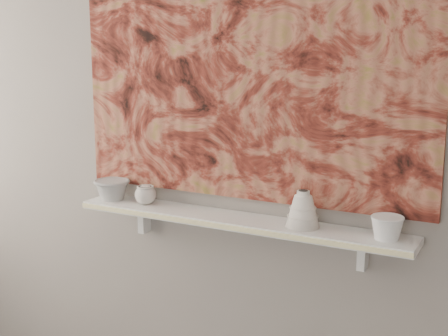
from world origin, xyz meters
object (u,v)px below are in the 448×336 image
Objects in this scene: painting at (247,60)px; bell_vessel at (303,209)px; cup_cream at (146,195)px; bowl_white at (387,227)px; bowl_grey at (112,189)px; shelf at (237,221)px.

painting reaches higher than bell_vessel.
bell_vessel is at bearing 0.00° from cup_cream.
cup_cream is 1.02m from bowl_white.
bell_vessel is at bearing 180.00° from bowl_white.
bell_vessel is 0.32m from bowl_white.
painting is 0.61m from bell_vessel.
bowl_grey is 0.88m from bell_vessel.
bell_vessel is at bearing 0.00° from shelf.
shelf is at bearing 180.00° from bowl_white.
painting reaches higher than bowl_grey.
cup_cream is at bearing 180.00° from shelf.
painting is 9.55× the size of bowl_grey.
shelf is at bearing 0.00° from bowl_grey.
bell_vessel is (0.88, 0.00, 0.02)m from bowl_grey.
bowl_white reaches higher than cup_cream.
painting is 12.82× the size of bowl_white.
bell_vessel is at bearing 0.00° from bowl_grey.
bell_vessel is at bearing -16.43° from painting.
cup_cream is at bearing 0.00° from bowl_grey.
bell_vessel is (0.27, -0.08, -0.54)m from painting.
bowl_white is at bearing 0.00° from shelf.
shelf is at bearing 0.00° from cup_cream.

